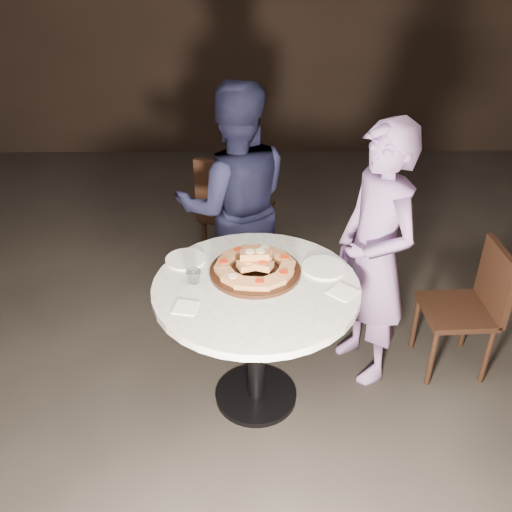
# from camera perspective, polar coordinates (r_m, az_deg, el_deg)

# --- Properties ---
(floor) EXTENTS (7.00, 7.00, 0.00)m
(floor) POSITION_cam_1_polar(r_m,az_deg,el_deg) (3.27, 0.64, -12.76)
(floor) COLOR black
(floor) RESTS_ON ground
(table) EXTENTS (1.11, 1.11, 0.75)m
(table) POSITION_cam_1_polar(r_m,az_deg,el_deg) (2.80, 0.01, -5.21)
(table) COLOR black
(table) RESTS_ON ground
(serving_board) EXTENTS (0.50, 0.50, 0.02)m
(serving_board) POSITION_cam_1_polar(r_m,az_deg,el_deg) (2.80, -0.07, -1.51)
(serving_board) COLOR black
(serving_board) RESTS_ON table
(focaccia_pile) EXTENTS (0.40, 0.39, 0.11)m
(focaccia_pile) POSITION_cam_1_polar(r_m,az_deg,el_deg) (2.78, -0.04, -0.78)
(focaccia_pile) COLOR #AB7142
(focaccia_pile) RESTS_ON serving_board
(plate_left) EXTENTS (0.26, 0.26, 0.01)m
(plate_left) POSITION_cam_1_polar(r_m,az_deg,el_deg) (2.92, -7.05, -0.34)
(plate_left) COLOR white
(plate_left) RESTS_ON table
(plate_right) EXTENTS (0.23, 0.23, 0.01)m
(plate_right) POSITION_cam_1_polar(r_m,az_deg,el_deg) (2.85, 6.81, -1.17)
(plate_right) COLOR white
(plate_right) RESTS_ON table
(water_glass) EXTENTS (0.08, 0.08, 0.07)m
(water_glass) POSITION_cam_1_polar(r_m,az_deg,el_deg) (2.73, -6.23, -2.07)
(water_glass) COLOR silver
(water_glass) RESTS_ON table
(napkin_near) EXTENTS (0.12, 0.12, 0.01)m
(napkin_near) POSITION_cam_1_polar(r_m,az_deg,el_deg) (2.59, -7.05, -5.13)
(napkin_near) COLOR white
(napkin_near) RESTS_ON table
(napkin_far) EXTENTS (0.16, 0.16, 0.01)m
(napkin_far) POSITION_cam_1_polar(r_m,az_deg,el_deg) (2.70, 8.67, -3.60)
(napkin_far) COLOR white
(napkin_far) RESTS_ON table
(chair_far) EXTENTS (0.54, 0.56, 0.90)m
(chair_far) POSITION_cam_1_polar(r_m,az_deg,el_deg) (3.91, -2.37, 4.79)
(chair_far) COLOR black
(chair_far) RESTS_ON ground
(chair_right) EXTENTS (0.39, 0.38, 0.77)m
(chair_right) POSITION_cam_1_polar(r_m,az_deg,el_deg) (3.34, 20.85, -4.30)
(chair_right) COLOR black
(chair_right) RESTS_ON ground
(diner_navy) EXTENTS (0.80, 0.66, 1.50)m
(diner_navy) POSITION_cam_1_polar(r_m,az_deg,el_deg) (3.44, -2.10, 5.08)
(diner_navy) COLOR black
(diner_navy) RESTS_ON ground
(diner_teal) EXTENTS (0.54, 0.63, 1.47)m
(diner_teal) POSITION_cam_1_polar(r_m,az_deg,el_deg) (3.01, 11.77, -0.17)
(diner_teal) COLOR slate
(diner_teal) RESTS_ON ground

